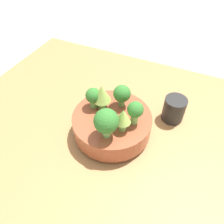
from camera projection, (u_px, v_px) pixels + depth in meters
ground_plane at (119, 134)px, 0.77m from camera, size 6.00×6.00×0.00m
table at (119, 132)px, 0.75m from camera, size 1.18×0.89×0.03m
bowl at (112, 124)px, 0.70m from camera, size 0.25×0.25×0.08m
broccoli_floret_left at (135, 111)px, 0.63m from camera, size 0.05×0.05×0.08m
broccoli_floret_back at (107, 122)px, 0.58m from camera, size 0.07×0.07×0.10m
broccoli_floret_front at (122, 94)px, 0.68m from camera, size 0.06×0.06×0.08m
broccoli_floret_right at (93, 96)px, 0.68m from camera, size 0.05×0.05×0.07m
romanesco_piece_near at (102, 94)px, 0.67m from camera, size 0.06×0.06×0.09m
romanesco_piece_far at (123, 117)px, 0.60m from camera, size 0.05×0.05×0.08m
cup at (174, 109)px, 0.75m from camera, size 0.07×0.07×0.09m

